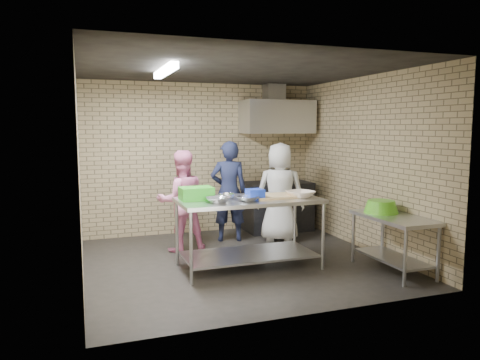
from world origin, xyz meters
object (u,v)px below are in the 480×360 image
at_px(bottle_red, 275,121).
at_px(woman_pink, 181,201).
at_px(green_basin, 381,206).
at_px(blue_tub, 255,194).
at_px(green_crate, 196,193).
at_px(side_counter, 393,244).
at_px(prep_table, 249,233).
at_px(woman_white, 280,192).
at_px(stove, 277,206).
at_px(man_navy, 229,191).

xyz_separation_m(bottle_red, woman_pink, (-2.04, -1.06, -1.25)).
bearing_deg(green_basin, blue_tub, 165.11).
bearing_deg(green_crate, side_counter, -20.51).
relative_size(prep_table, woman_white, 1.15).
bearing_deg(prep_table, bottle_red, 58.39).
relative_size(side_counter, blue_tub, 5.65).
height_order(prep_table, stove, prep_table).
xyz_separation_m(side_counter, blue_tub, (-1.70, 0.70, 0.65)).
xyz_separation_m(side_counter, green_basin, (-0.02, 0.25, 0.46)).
distance_m(side_counter, woman_pink, 3.14).
distance_m(side_counter, green_basin, 0.52).
bearing_deg(stove, bottle_red, 78.23).
bearing_deg(green_crate, green_basin, -15.34).
relative_size(side_counter, green_basin, 2.61).
relative_size(man_navy, woman_white, 1.02).
relative_size(blue_tub, man_navy, 0.13).
bearing_deg(green_basin, green_crate, 164.66).
bearing_deg(woman_white, woman_pink, 29.49).
xyz_separation_m(prep_table, woman_pink, (-0.69, 1.13, 0.30)).
xyz_separation_m(prep_table, stove, (1.30, 1.95, -0.03)).
height_order(blue_tub, bottle_red, bottle_red).
relative_size(blue_tub, woman_pink, 0.14).
xyz_separation_m(stove, woman_pink, (-1.99, -0.82, 0.33)).
distance_m(green_crate, woman_white, 2.01).
distance_m(prep_table, bottle_red, 3.01).
bearing_deg(woman_pink, man_navy, -159.24).
height_order(stove, man_navy, man_navy).
bearing_deg(side_counter, bottle_red, 97.62).
distance_m(side_counter, woman_white, 2.16).
xyz_separation_m(green_crate, bottle_red, (2.05, 2.07, 0.99)).
xyz_separation_m(green_crate, man_navy, (0.90, 1.39, -0.20)).
height_order(green_crate, woman_white, woman_white).
height_order(stove, woman_pink, woman_pink).
xyz_separation_m(green_basin, man_navy, (-1.53, 2.05, 0.01)).
bearing_deg(man_navy, woman_pink, 35.49).
bearing_deg(blue_tub, green_basin, -14.89).
bearing_deg(man_navy, green_basin, 139.46).
bearing_deg(bottle_red, green_basin, -82.10).
relative_size(blue_tub, woman_white, 0.13).
height_order(blue_tub, woman_pink, woman_pink).
bearing_deg(stove, woman_pink, -157.59).
bearing_deg(stove, green_basin, -80.24).
distance_m(prep_table, blue_tub, 0.56).
bearing_deg(side_counter, woman_pink, 141.65).
distance_m(prep_table, side_counter, 1.93).
bearing_deg(green_crate, blue_tub, -16.35).
distance_m(bottle_red, woman_pink, 2.62).
bearing_deg(woman_white, prep_table, 77.68).
relative_size(side_counter, man_navy, 0.71).
bearing_deg(man_navy, green_crate, 69.73).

